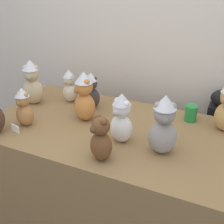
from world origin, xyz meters
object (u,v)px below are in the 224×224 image
at_px(display_table, 112,176).
at_px(party_cup_green, 191,113).
at_px(instrument_case, 222,146).
at_px(teddy_bear_caramel, 24,107).
at_px(teddy_bear_ginger, 84,97).
at_px(teddy_bear_cream, 69,86).
at_px(teddy_bear_sand, 32,83).
at_px(teddy_bear_ash, 164,126).
at_px(teddy_bear_chestnut, 101,140).
at_px(teddy_bear_charcoal, 91,91).
at_px(teddy_bear_snow, 121,118).

distance_m(display_table, party_cup_green, 0.70).
relative_size(instrument_case, teddy_bear_caramel, 3.54).
distance_m(teddy_bear_ginger, teddy_bear_cream, 0.32).
relative_size(teddy_bear_sand, teddy_bear_caramel, 1.29).
bearing_deg(teddy_bear_caramel, teddy_bear_ash, 3.83).
bearing_deg(teddy_bear_chestnut, party_cup_green, 95.46).
height_order(teddy_bear_cream, party_cup_green, teddy_bear_cream).
xyz_separation_m(instrument_case, teddy_bear_chestnut, (-0.58, -0.91, 0.42)).
bearing_deg(teddy_bear_chestnut, teddy_bear_caramel, -157.47).
distance_m(display_table, teddy_bear_charcoal, 0.62).
xyz_separation_m(instrument_case, teddy_bear_charcoal, (-0.92, -0.37, 0.43)).
relative_size(display_table, teddy_bear_chestnut, 6.17).
distance_m(teddy_bear_ginger, party_cup_green, 0.72).
xyz_separation_m(teddy_bear_sand, teddy_bear_caramel, (0.16, -0.29, -0.04)).
xyz_separation_m(display_table, instrument_case, (0.66, 0.58, 0.09)).
distance_m(teddy_bear_ginger, teddy_bear_ash, 0.61).
bearing_deg(teddy_bear_cream, party_cup_green, 26.12).
height_order(instrument_case, teddy_bear_chestnut, teddy_bear_chestnut).
bearing_deg(teddy_bear_caramel, teddy_bear_chestnut, -12.45).
distance_m(teddy_bear_snow, party_cup_green, 0.55).
distance_m(teddy_bear_charcoal, teddy_bear_sand, 0.44).
relative_size(teddy_bear_snow, teddy_bear_caramel, 1.18).
xyz_separation_m(teddy_bear_ginger, teddy_bear_caramel, (-0.32, -0.23, -0.04)).
relative_size(teddy_bear_snow, party_cup_green, 2.84).
relative_size(display_table, teddy_bear_sand, 4.79).
xyz_separation_m(display_table, teddy_bear_snow, (0.11, -0.11, 0.54)).
relative_size(teddy_bear_snow, teddy_bear_charcoal, 1.15).
height_order(teddy_bear_ginger, teddy_bear_snow, teddy_bear_ginger).
bearing_deg(teddy_bear_snow, instrument_case, 70.69).
distance_m(teddy_bear_chestnut, party_cup_green, 0.74).
bearing_deg(teddy_bear_caramel, teddy_bear_cream, 79.96).
xyz_separation_m(teddy_bear_snow, teddy_bear_sand, (-0.80, 0.21, 0.01)).
bearing_deg(display_table, teddy_bear_caramel, -160.03).
xyz_separation_m(teddy_bear_ash, teddy_bear_caramel, (-0.90, -0.07, -0.04)).
distance_m(teddy_bear_ginger, teddy_bear_caramel, 0.40).
distance_m(teddy_bear_cream, teddy_bear_caramel, 0.44).
distance_m(teddy_bear_ash, teddy_bear_sand, 1.08).
bearing_deg(teddy_bear_caramel, teddy_bear_ginger, 35.43).
bearing_deg(teddy_bear_sand, instrument_case, -0.65).
relative_size(teddy_bear_cream, party_cup_green, 2.30).
bearing_deg(teddy_bear_chestnut, teddy_bear_cream, 168.28).
bearing_deg(teddy_bear_sand, teddy_bear_snow, -34.85).
bearing_deg(party_cup_green, teddy_bear_caramel, -152.12).
height_order(display_table, teddy_bear_caramel, teddy_bear_caramel).
relative_size(instrument_case, teddy_bear_charcoal, 3.47).
height_order(teddy_bear_ginger, teddy_bear_caramel, teddy_bear_ginger).
distance_m(teddy_bear_snow, teddy_bear_caramel, 0.65).
bearing_deg(teddy_bear_charcoal, party_cup_green, -16.44).
relative_size(teddy_bear_charcoal, teddy_bear_cream, 1.07).
xyz_separation_m(display_table, teddy_bear_charcoal, (-0.26, 0.22, 0.52)).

